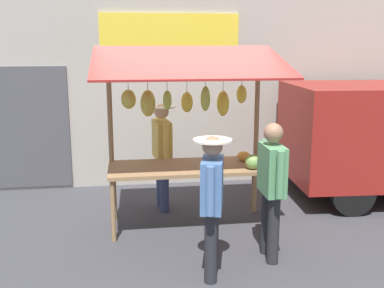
{
  "coord_description": "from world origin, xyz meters",
  "views": [
    {
      "loc": [
        0.84,
        6.14,
        2.54
      ],
      "look_at": [
        0.0,
        0.3,
        1.25
      ],
      "focal_mm": 43.53,
      "sensor_mm": 36.0,
      "label": 1
    }
  ],
  "objects_px": {
    "vendor_with_sunhat": "(162,148)",
    "shopper_with_ponytail": "(272,182)",
    "shopper_with_shopping_bag": "(212,196)",
    "market_stall": "(190,116)"
  },
  "relations": [
    {
      "from": "vendor_with_sunhat",
      "to": "shopper_with_ponytail",
      "type": "distance_m",
      "value": 2.19
    },
    {
      "from": "shopper_with_ponytail",
      "to": "shopper_with_shopping_bag",
      "type": "bearing_deg",
      "value": 115.22
    },
    {
      "from": "market_stall",
      "to": "vendor_with_sunhat",
      "type": "relative_size",
      "value": 1.52
    },
    {
      "from": "shopper_with_shopping_bag",
      "to": "shopper_with_ponytail",
      "type": "xyz_separation_m",
      "value": [
        -0.77,
        -0.35,
        0.02
      ]
    },
    {
      "from": "vendor_with_sunhat",
      "to": "shopper_with_ponytail",
      "type": "xyz_separation_m",
      "value": [
        -1.13,
        1.88,
        -0.02
      ]
    },
    {
      "from": "shopper_with_shopping_bag",
      "to": "shopper_with_ponytail",
      "type": "bearing_deg",
      "value": -51.48
    },
    {
      "from": "vendor_with_sunhat",
      "to": "shopper_with_ponytail",
      "type": "height_order",
      "value": "shopper_with_ponytail"
    },
    {
      "from": "shopper_with_shopping_bag",
      "to": "vendor_with_sunhat",
      "type": "bearing_deg",
      "value": 23.21
    },
    {
      "from": "market_stall",
      "to": "vendor_with_sunhat",
      "type": "xyz_separation_m",
      "value": [
        0.33,
        -0.7,
        -0.58
      ]
    },
    {
      "from": "market_stall",
      "to": "shopper_with_ponytail",
      "type": "height_order",
      "value": "market_stall"
    }
  ]
}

